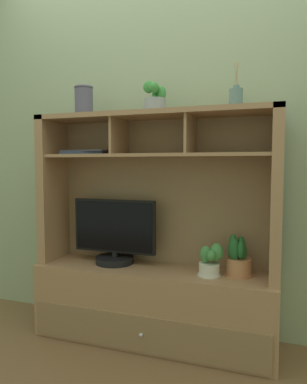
{
  "coord_description": "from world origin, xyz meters",
  "views": [
    {
      "loc": [
        0.72,
        -2.08,
        1.11
      ],
      "look_at": [
        0.0,
        0.0,
        0.94
      ],
      "focal_mm": 33.32,
      "sensor_mm": 36.0,
      "label": 1
    }
  ],
  "objects_px": {
    "potted_succulent": "(155,101)",
    "media_console": "(154,274)",
    "potted_orchid": "(211,260)",
    "tv_monitor": "(114,236)",
    "potted_fern": "(238,259)",
    "ceramic_vase": "(84,101)",
    "diffuser_bottle": "(236,98)",
    "magazine_stack_left": "(87,152)"
  },
  "relations": [
    {
      "from": "potted_orchid",
      "to": "potted_succulent",
      "type": "bearing_deg",
      "value": 169.71
    },
    {
      "from": "media_console",
      "to": "potted_orchid",
      "type": "relative_size",
      "value": 7.78
    },
    {
      "from": "media_console",
      "to": "tv_monitor",
      "type": "bearing_deg",
      "value": 178.4
    },
    {
      "from": "tv_monitor",
      "to": "potted_succulent",
      "type": "bearing_deg",
      "value": 1.77
    },
    {
      "from": "potted_orchid",
      "to": "magazine_stack_left",
      "type": "bearing_deg",
      "value": 179.58
    },
    {
      "from": "potted_orchid",
      "to": "ceramic_vase",
      "type": "height_order",
      "value": "ceramic_vase"
    },
    {
      "from": "potted_fern",
      "to": "diffuser_bottle",
      "type": "height_order",
      "value": "diffuser_bottle"
    },
    {
      "from": "tv_monitor",
      "to": "ceramic_vase",
      "type": "distance_m",
      "value": 0.91
    },
    {
      "from": "media_console",
      "to": "potted_orchid",
      "type": "height_order",
      "value": "media_console"
    },
    {
      "from": "media_console",
      "to": "potted_fern",
      "type": "xyz_separation_m",
      "value": [
        0.52,
        0.02,
        0.14
      ]
    },
    {
      "from": "potted_orchid",
      "to": "ceramic_vase",
      "type": "distance_m",
      "value": 1.3
    },
    {
      "from": "potted_orchid",
      "to": "potted_succulent",
      "type": "height_order",
      "value": "potted_succulent"
    },
    {
      "from": "potted_fern",
      "to": "diffuser_bottle",
      "type": "xyz_separation_m",
      "value": [
        -0.03,
        -0.01,
        0.93
      ]
    },
    {
      "from": "media_console",
      "to": "potted_succulent",
      "type": "distance_m",
      "value": 1.08
    },
    {
      "from": "magazine_stack_left",
      "to": "potted_succulent",
      "type": "relative_size",
      "value": 1.62
    },
    {
      "from": "tv_monitor",
      "to": "ceramic_vase",
      "type": "relative_size",
      "value": 2.9
    },
    {
      "from": "potted_orchid",
      "to": "diffuser_bottle",
      "type": "height_order",
      "value": "diffuser_bottle"
    },
    {
      "from": "potted_succulent",
      "to": "potted_fern",
      "type": "bearing_deg",
      "value": -0.13
    },
    {
      "from": "tv_monitor",
      "to": "potted_succulent",
      "type": "xyz_separation_m",
      "value": [
        0.28,
        0.01,
        0.86
      ]
    },
    {
      "from": "tv_monitor",
      "to": "media_console",
      "type": "bearing_deg",
      "value": -1.6
    },
    {
      "from": "diffuser_bottle",
      "to": "magazine_stack_left",
      "type": "bearing_deg",
      "value": -176.71
    },
    {
      "from": "potted_succulent",
      "to": "media_console",
      "type": "bearing_deg",
      "value": -93.5
    },
    {
      "from": "diffuser_bottle",
      "to": "ceramic_vase",
      "type": "relative_size",
      "value": 1.31
    },
    {
      "from": "diffuser_bottle",
      "to": "media_console",
      "type": "bearing_deg",
      "value": -178.92
    },
    {
      "from": "media_console",
      "to": "diffuser_bottle",
      "type": "xyz_separation_m",
      "value": [
        0.49,
        0.01,
        1.07
      ]
    },
    {
      "from": "potted_orchid",
      "to": "ceramic_vase",
      "type": "xyz_separation_m",
      "value": [
        -0.86,
        0.06,
        0.97
      ]
    },
    {
      "from": "potted_fern",
      "to": "potted_succulent",
      "type": "relative_size",
      "value": 1.22
    },
    {
      "from": "potted_orchid",
      "to": "potted_fern",
      "type": "xyz_separation_m",
      "value": [
        0.15,
        0.07,
        0.01
      ]
    },
    {
      "from": "tv_monitor",
      "to": "potted_fern",
      "type": "xyz_separation_m",
      "value": [
        0.79,
        0.01,
        -0.08
      ]
    },
    {
      "from": "media_console",
      "to": "tv_monitor",
      "type": "xyz_separation_m",
      "value": [
        -0.28,
        0.01,
        0.22
      ]
    },
    {
      "from": "diffuser_bottle",
      "to": "potted_succulent",
      "type": "distance_m",
      "value": 0.49
    },
    {
      "from": "tv_monitor",
      "to": "potted_orchid",
      "type": "relative_size",
      "value": 2.92
    },
    {
      "from": "media_console",
      "to": "ceramic_vase",
      "type": "bearing_deg",
      "value": 179.1
    },
    {
      "from": "tv_monitor",
      "to": "potted_orchid",
      "type": "height_order",
      "value": "tv_monitor"
    },
    {
      "from": "media_console",
      "to": "potted_fern",
      "type": "height_order",
      "value": "media_console"
    },
    {
      "from": "potted_orchid",
      "to": "diffuser_bottle",
      "type": "bearing_deg",
      "value": 26.1
    },
    {
      "from": "magazine_stack_left",
      "to": "diffuser_bottle",
      "type": "height_order",
      "value": "diffuser_bottle"
    },
    {
      "from": "magazine_stack_left",
      "to": "potted_fern",
      "type": "bearing_deg",
      "value": 3.55
    },
    {
      "from": "media_console",
      "to": "potted_fern",
      "type": "bearing_deg",
      "value": 1.68
    },
    {
      "from": "media_console",
      "to": "ceramic_vase",
      "type": "height_order",
      "value": "ceramic_vase"
    },
    {
      "from": "potted_orchid",
      "to": "tv_monitor",
      "type": "bearing_deg",
      "value": 174.86
    },
    {
      "from": "potted_fern",
      "to": "potted_succulent",
      "type": "xyz_separation_m",
      "value": [
        -0.52,
        0.0,
        0.94
      ]
    }
  ]
}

